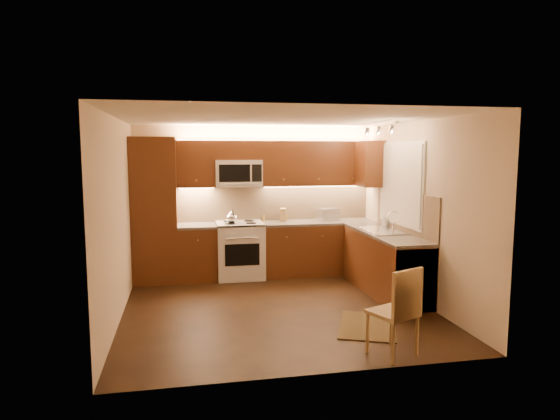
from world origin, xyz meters
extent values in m
cube|color=black|center=(0.00, 0.00, 0.00)|extent=(4.00, 4.00, 0.01)
cube|color=beige|center=(0.00, 0.00, 2.50)|extent=(4.00, 4.00, 0.01)
cube|color=#CBB495|center=(0.00, 2.00, 1.25)|extent=(4.00, 0.01, 2.50)
cube|color=#CBB495|center=(0.00, -2.00, 1.25)|extent=(4.00, 0.01, 2.50)
cube|color=#CBB495|center=(-2.00, 0.00, 1.25)|extent=(0.01, 4.00, 2.50)
cube|color=#CBB495|center=(2.00, 0.00, 1.25)|extent=(0.01, 4.00, 2.50)
cube|color=#45240E|center=(-1.65, 1.70, 1.15)|extent=(0.70, 0.60, 2.30)
cube|color=#45240E|center=(-0.99, 1.70, 0.43)|extent=(0.62, 0.60, 0.86)
cube|color=#393634|center=(-0.99, 1.70, 0.88)|extent=(0.62, 0.60, 0.04)
cube|color=#45240E|center=(1.04, 1.70, 0.43)|extent=(1.92, 0.60, 0.86)
cube|color=#393634|center=(1.04, 1.70, 0.88)|extent=(1.92, 0.60, 0.04)
cube|color=#45240E|center=(1.70, 0.40, 0.43)|extent=(0.60, 2.00, 0.86)
cube|color=#393634|center=(1.70, 0.40, 0.88)|extent=(0.60, 2.00, 0.04)
cube|color=silver|center=(1.70, -0.30, 0.43)|extent=(0.58, 0.60, 0.84)
cube|color=tan|center=(0.35, 1.99, 1.20)|extent=(3.30, 0.02, 0.60)
cube|color=tan|center=(1.99, 0.40, 1.20)|extent=(0.02, 2.00, 0.60)
cube|color=#45240E|center=(-0.99, 1.82, 1.88)|extent=(0.62, 0.35, 0.75)
cube|color=#45240E|center=(1.04, 1.82, 1.88)|extent=(1.92, 0.35, 0.75)
cube|color=#45240E|center=(-0.30, 1.82, 2.09)|extent=(0.76, 0.35, 0.31)
cube|color=#45240E|center=(1.82, 1.40, 1.88)|extent=(0.35, 0.50, 0.75)
cube|color=silver|center=(1.99, 0.55, 1.60)|extent=(0.03, 1.44, 1.24)
cube|color=silver|center=(1.97, 0.55, 1.60)|extent=(0.02, 1.36, 1.16)
cube|color=silver|center=(1.55, 0.40, 2.46)|extent=(0.04, 1.20, 0.03)
cube|color=silver|center=(1.23, 1.77, 1.01)|extent=(0.41, 0.35, 0.21)
cube|color=#AB8B4D|center=(0.45, 1.81, 1.01)|extent=(0.14, 0.18, 0.22)
cylinder|color=silver|center=(0.46, 1.94, 0.94)|extent=(0.05, 0.05, 0.09)
cylinder|color=olive|center=(0.54, 1.94, 0.95)|extent=(0.05, 0.05, 0.09)
cylinder|color=silver|center=(0.43, 1.91, 0.95)|extent=(0.05, 0.05, 0.10)
cylinder|color=#A57F31|center=(0.14, 1.94, 0.95)|extent=(0.05, 0.05, 0.10)
imported|color=#B8B8BC|center=(1.93, 0.95, 0.99)|extent=(0.11, 0.11, 0.18)
cube|color=black|center=(0.93, -0.90, 0.01)|extent=(0.97, 1.15, 0.01)
camera|label=1|loc=(-1.20, -6.22, 2.09)|focal=31.40mm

